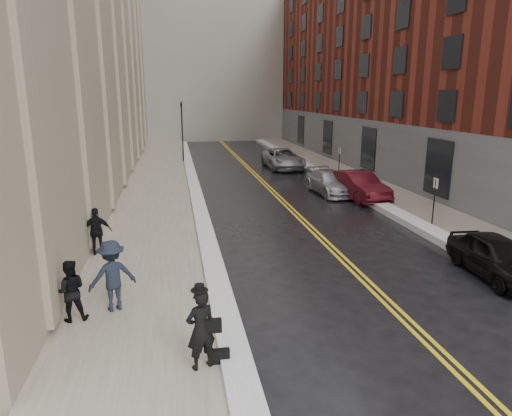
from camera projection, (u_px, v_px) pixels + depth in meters
name	position (u px, v px, depth m)	size (l,w,h in m)	color
ground	(317.00, 331.00, 11.47)	(160.00, 160.00, 0.00)	black
sidewalk_left	(156.00, 197.00, 25.97)	(4.00, 64.00, 0.15)	gray
sidewalk_right	(378.00, 189.00, 28.27)	(3.00, 64.00, 0.15)	gray
lane_stripe_a	(274.00, 194.00, 27.16)	(0.12, 64.00, 0.01)	gold
lane_stripe_b	(278.00, 194.00, 27.20)	(0.12, 64.00, 0.01)	gold
snow_ridge_left	(196.00, 195.00, 26.35)	(0.70, 60.80, 0.26)	white
snow_ridge_right	(350.00, 189.00, 27.94)	(0.85, 60.80, 0.30)	white
building_right	(451.00, 50.00, 34.25)	(14.00, 50.00, 18.00)	maroon
traffic_signal	(182.00, 127.00, 38.93)	(0.18, 0.15, 5.20)	black
parking_sign_near	(434.00, 198.00, 20.13)	(0.06, 0.35, 2.23)	black
parking_sign_far	(339.00, 160.00, 31.59)	(0.06, 0.35, 2.23)	black
car_black	(497.00, 257.00, 14.73)	(1.62, 4.04, 1.38)	black
car_maroon	(358.00, 186.00, 25.71)	(1.66, 4.76, 1.57)	#490D14
car_silver_near	(330.00, 182.00, 27.20)	(1.91, 4.70, 1.36)	#A2A4AA
car_silver_far	(283.00, 159.00, 36.49)	(2.62, 5.67, 1.58)	#A0A4A9
pedestrian_main	(201.00, 330.00, 9.48)	(0.64, 0.42, 1.77)	black
pedestrian_a	(70.00, 291.00, 11.54)	(0.79, 0.61, 1.62)	black
pedestrian_b	(112.00, 276.00, 12.10)	(1.25, 0.72, 1.94)	black
pedestrian_c	(97.00, 231.00, 16.35)	(1.01, 0.42, 1.73)	black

